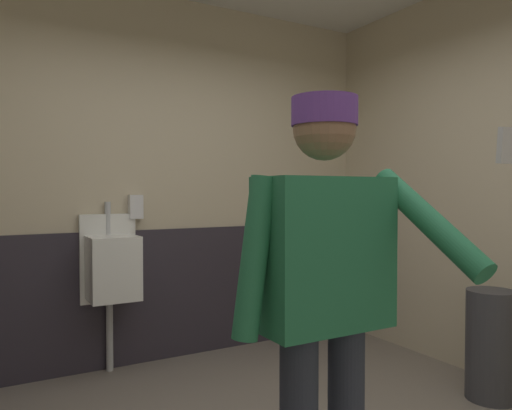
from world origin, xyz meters
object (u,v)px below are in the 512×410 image
Objects in this scene: cell_phone at (507,145)px; trash_bin at (491,345)px; soap_dispenser at (136,207)px; person at (325,280)px; urinal_solo at (112,267)px.

cell_phone is 2.04m from trash_bin.
trash_bin is at bearing -44.05° from soap_dispenser.
trash_bin is at bearing 45.48° from cell_phone.
trash_bin is (1.39, 0.99, -1.11)m from cell_phone.
person is at bearing -87.90° from soap_dispenser.
cell_phone is (0.30, -0.50, 0.47)m from person.
cell_phone is (0.59, -2.59, 0.68)m from urinal_solo.
person is 2.22m from soap_dispenser.
person is 2.39× the size of trash_bin.
urinal_solo is 2.12m from person.
cell_phone reaches higher than urinal_solo.
person is at bearing -163.80° from trash_bin.
person is 15.07× the size of cell_phone.
person is at bearing -82.15° from urinal_solo.
cell_phone is at bearing -144.48° from trash_bin.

